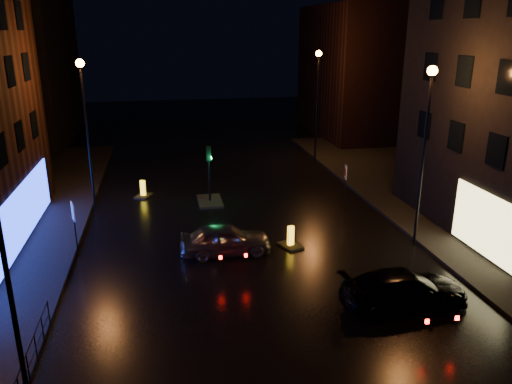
# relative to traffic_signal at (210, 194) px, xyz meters

# --- Properties ---
(ground) EXTENTS (120.00, 120.00, 0.00)m
(ground) POSITION_rel_traffic_signal_xyz_m (1.20, -14.00, -0.50)
(ground) COLOR black
(ground) RESTS_ON ground
(pavement_right) EXTENTS (12.00, 44.00, 0.15)m
(pavement_right) POSITION_rel_traffic_signal_xyz_m (15.20, -6.00, -0.43)
(pavement_right) COLOR black
(pavement_right) RESTS_ON ground
(building_far_left) EXTENTS (8.00, 16.00, 14.00)m
(building_far_left) POSITION_rel_traffic_signal_xyz_m (-14.80, 21.00, 6.50)
(building_far_left) COLOR black
(building_far_left) RESTS_ON ground
(building_far_right) EXTENTS (8.00, 14.00, 12.00)m
(building_far_right) POSITION_rel_traffic_signal_xyz_m (16.20, 18.00, 5.50)
(building_far_right) COLOR black
(building_far_right) RESTS_ON ground
(street_lamp_lfar) EXTENTS (0.44, 0.44, 8.37)m
(street_lamp_lfar) POSITION_rel_traffic_signal_xyz_m (-6.60, -0.00, 5.06)
(street_lamp_lfar) COLOR black
(street_lamp_lfar) RESTS_ON ground
(street_lamp_rnear) EXTENTS (0.44, 0.44, 8.37)m
(street_lamp_rnear) POSITION_rel_traffic_signal_xyz_m (9.00, -8.00, 5.06)
(street_lamp_rnear) COLOR black
(street_lamp_rnear) RESTS_ON ground
(street_lamp_rfar) EXTENTS (0.44, 0.44, 8.37)m
(street_lamp_rfar) POSITION_rel_traffic_signal_xyz_m (9.00, 8.00, 5.06)
(street_lamp_rfar) COLOR black
(street_lamp_rfar) RESTS_ON ground
(traffic_signal) EXTENTS (1.40, 2.40, 3.45)m
(traffic_signal) POSITION_rel_traffic_signal_xyz_m (0.00, 0.00, 0.00)
(traffic_signal) COLOR black
(traffic_signal) RESTS_ON ground
(guard_railing) EXTENTS (0.05, 6.04, 1.00)m
(guard_railing) POSITION_rel_traffic_signal_xyz_m (-6.80, -15.00, 0.24)
(guard_railing) COLOR black
(guard_railing) RESTS_ON ground
(silver_hatchback) EXTENTS (4.13, 1.67, 1.41)m
(silver_hatchback) POSITION_rel_traffic_signal_xyz_m (-0.01, -7.29, 0.20)
(silver_hatchback) COLOR #9C9DA3
(silver_hatchback) RESTS_ON ground
(dark_sedan) EXTENTS (4.86, 2.12, 1.39)m
(dark_sedan) POSITION_rel_traffic_signal_xyz_m (5.90, -13.08, 0.19)
(dark_sedan) COLOR black
(dark_sedan) RESTS_ON ground
(bollard_near) EXTENTS (1.17, 1.39, 1.04)m
(bollard_near) POSITION_rel_traffic_signal_xyz_m (3.11, -7.12, -0.27)
(bollard_near) COLOR black
(bollard_near) RESTS_ON ground
(bollard_far) EXTENTS (1.20, 1.41, 1.04)m
(bollard_far) POSITION_rel_traffic_signal_xyz_m (-3.94, 1.78, -0.27)
(bollard_far) COLOR black
(bollard_far) RESTS_ON ground
(road_sign_left) EXTENTS (0.24, 0.60, 2.52)m
(road_sign_left) POSITION_rel_traffic_signal_xyz_m (-6.70, -6.12, 1.39)
(road_sign_left) COLOR black
(road_sign_left) RESTS_ON ground
(road_sign_right) EXTENTS (0.18, 0.57, 2.38)m
(road_sign_right) POSITION_rel_traffic_signal_xyz_m (7.70, -1.97, 1.28)
(road_sign_right) COLOR black
(road_sign_right) RESTS_ON ground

